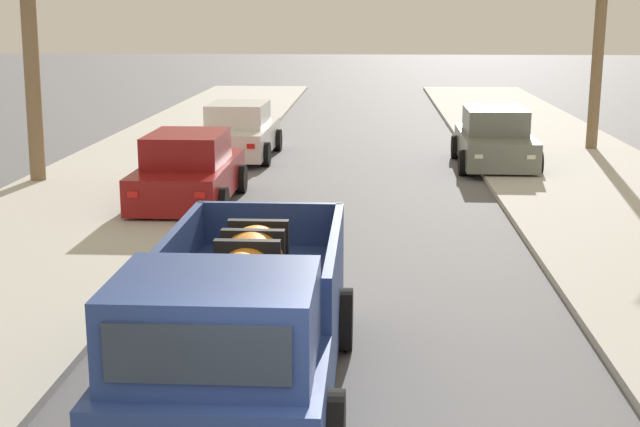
{
  "coord_description": "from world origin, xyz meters",
  "views": [
    {
      "loc": [
        0.29,
        -5.05,
        3.98
      ],
      "look_at": [
        -0.4,
        7.12,
        1.2
      ],
      "focal_mm": 49.89,
      "sensor_mm": 36.0,
      "label": 1
    }
  ],
  "objects_px": {
    "car_right_near": "(239,132)",
    "car_left_mid": "(495,140)",
    "pickup_truck": "(241,329)",
    "car_left_near": "(189,171)"
  },
  "relations": [
    {
      "from": "car_right_near",
      "to": "car_left_mid",
      "type": "bearing_deg",
      "value": -8.61
    },
    {
      "from": "car_left_mid",
      "to": "car_right_near",
      "type": "bearing_deg",
      "value": 171.39
    },
    {
      "from": "pickup_truck",
      "to": "car_right_near",
      "type": "bearing_deg",
      "value": 98.4
    },
    {
      "from": "car_left_near",
      "to": "car_left_mid",
      "type": "xyz_separation_m",
      "value": [
        7.02,
        5.1,
        0.0
      ]
    },
    {
      "from": "car_left_near",
      "to": "car_left_mid",
      "type": "height_order",
      "value": "same"
    },
    {
      "from": "car_right_near",
      "to": "car_left_near",
      "type": "bearing_deg",
      "value": -91.55
    },
    {
      "from": "pickup_truck",
      "to": "car_left_mid",
      "type": "height_order",
      "value": "pickup_truck"
    },
    {
      "from": "car_right_near",
      "to": "car_left_mid",
      "type": "relative_size",
      "value": 1.0
    },
    {
      "from": "pickup_truck",
      "to": "car_left_mid",
      "type": "distance_m",
      "value": 15.36
    },
    {
      "from": "pickup_truck",
      "to": "car_left_near",
      "type": "distance_m",
      "value": 9.9
    }
  ]
}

